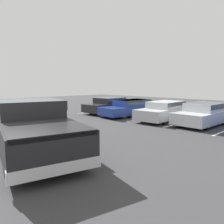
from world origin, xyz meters
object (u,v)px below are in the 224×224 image
parked_sedan_b (131,107)px  parked_sedan_d (204,113)px  parked_sedan_a (109,105)px  parked_sedan_c (165,110)px  pickup_truck (32,127)px  traffic_cone (33,121)px

parked_sedan_b → parked_sedan_d: (5.18, 0.33, 0.03)m
parked_sedan_a → parked_sedan_d: 7.56m
parked_sedan_c → pickup_truck: bearing=-0.1°
parked_sedan_b → parked_sedan_d: size_ratio=1.12×
parked_sedan_d → traffic_cone: size_ratio=7.72×
parked_sedan_d → traffic_cone: 9.73m
parked_sedan_d → parked_sedan_b: bearing=-84.8°
parked_sedan_a → parked_sedan_c: 5.09m
pickup_truck → parked_sedan_b: 9.52m
parked_sedan_a → parked_sedan_b: 2.37m
pickup_truck → parked_sedan_c: size_ratio=1.28×
pickup_truck → parked_sedan_b: (-3.37, 8.90, -0.26)m
traffic_cone → parked_sedan_c: bearing=59.1°
parked_sedan_c → traffic_cone: (-4.16, -6.94, -0.38)m
pickup_truck → parked_sedan_d: (1.81, 9.23, -0.24)m
parked_sedan_b → parked_sedan_a: bearing=-84.1°
pickup_truck → parked_sedan_d: 9.41m
parked_sedan_a → traffic_cone: 6.85m
parked_sedan_d → traffic_cone: parked_sedan_d is taller
parked_sedan_b → parked_sedan_d: parked_sedan_d is taller
parked_sedan_b → parked_sedan_c: 2.72m
parked_sedan_b → parked_sedan_c: (2.71, 0.17, 0.01)m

